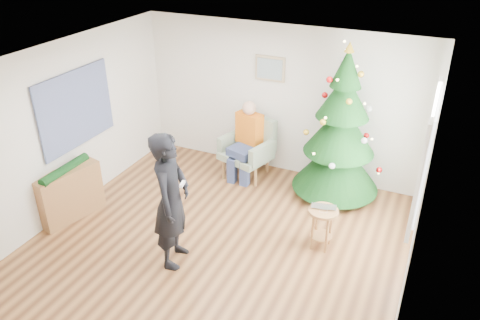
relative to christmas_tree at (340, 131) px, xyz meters
The scene contains 19 objects.
floor 2.63m from the christmas_tree, 119.22° to the right, with size 5.00×5.00×0.00m, color brown.
ceiling 2.78m from the christmas_tree, 119.22° to the right, with size 5.00×5.00×0.00m, color white.
wall_back 1.24m from the christmas_tree, 159.33° to the left, with size 5.00×5.00×0.00m, color silver.
wall_front 4.71m from the christmas_tree, 104.20° to the right, with size 5.00×5.00×0.00m, color silver.
wall_left 4.20m from the christmas_tree, 150.54° to the right, with size 5.00×5.00×0.00m, color silver.
wall_right 2.47m from the christmas_tree, 56.91° to the right, with size 5.00×5.00×0.00m, color silver.
window_panel 1.73m from the christmas_tree, 38.98° to the right, with size 0.04×1.30×1.40m, color white.
curtains 1.71m from the christmas_tree, 39.63° to the right, with size 0.05×1.75×1.50m.
christmas_tree is the anchor object (origin of this frame).
stool 1.69m from the christmas_tree, 82.89° to the right, with size 0.41×0.41×0.61m.
laptop 1.56m from the christmas_tree, 82.89° to the right, with size 0.34×0.22×0.03m, color silver.
armchair 1.73m from the christmas_tree, behind, with size 0.96×0.92×1.03m.
seated_person 1.64m from the christmas_tree, behind, with size 0.54×0.71×1.35m.
standing_man 2.96m from the christmas_tree, 120.92° to the right, with size 0.68×0.45×1.87m, color black.
game_controller 2.89m from the christmas_tree, 117.21° to the right, with size 0.04×0.13×0.04m, color white.
console 4.25m from the christmas_tree, 146.30° to the right, with size 0.30×1.00×0.80m, color brown.
garland 4.20m from the christmas_tree, 146.30° to the right, with size 0.14×0.14×0.90m, color black.
tapestry 4.04m from the christmas_tree, 153.98° to the right, with size 0.03×1.50×1.15m, color black.
framed_picture 1.58m from the christmas_tree, 163.59° to the left, with size 0.52×0.05×0.42m.
Camera 1 is at (2.48, -4.63, 4.17)m, focal length 35.00 mm.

